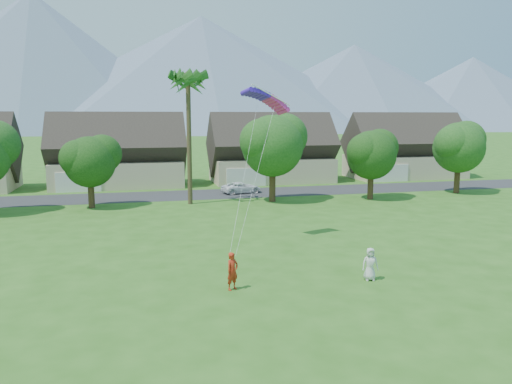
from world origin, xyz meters
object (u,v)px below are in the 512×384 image
object	(u,v)px
kite_flyer	(232,271)
parked_car	(241,188)
watcher	(370,264)
parafoil_kite	(266,98)

from	to	relation	value
kite_flyer	parked_car	bearing A→B (deg)	44.71
kite_flyer	parked_car	distance (m)	30.72
kite_flyer	parked_car	xyz separation A→B (m)	(6.76, 29.96, -0.32)
watcher	parafoil_kite	size ratio (longest dim) A/B	0.47
watcher	parafoil_kite	world-z (taller)	parafoil_kite
kite_flyer	parafoil_kite	xyz separation A→B (m)	(4.12, 9.36, 8.57)
kite_flyer	parafoil_kite	size ratio (longest dim) A/B	0.51
kite_flyer	parafoil_kite	bearing A→B (deg)	33.65
parked_car	watcher	bearing A→B (deg)	166.94
parked_car	parafoil_kite	bearing A→B (deg)	159.02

